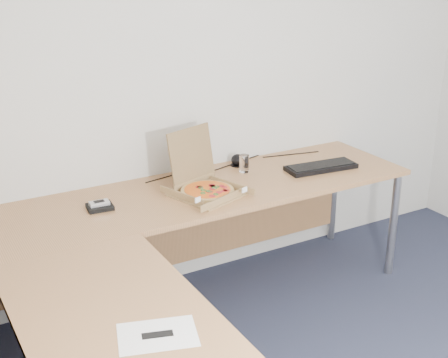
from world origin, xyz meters
TOP-DOWN VIEW (x-y plane):
  - desk at (-0.82, 0.97)m, footprint 2.50×2.20m
  - pizza_box at (-0.54, 1.33)m, footprint 0.33×0.38m
  - drinking_glass at (-0.16, 1.54)m, footprint 0.06×0.06m
  - keyboard at (0.27, 1.34)m, footprint 0.46×0.21m
  - wallet at (-1.12, 1.42)m, footprint 0.14×0.12m
  - phone at (-1.12, 1.43)m, footprint 0.11×0.06m
  - paper_sheet at (-1.31, 0.24)m, footprint 0.33×0.27m
  - dome_speaker at (-0.14, 1.66)m, footprint 0.09×0.09m
  - cable_bundle at (-0.17, 1.68)m, footprint 0.60×0.12m

SIDE VIEW (x-z plane):
  - desk at x=-0.82m, z-range 0.34..1.07m
  - paper_sheet at x=-1.31m, z-range 0.73..0.73m
  - cable_bundle at x=-0.17m, z-range 0.73..0.74m
  - wallet at x=-1.12m, z-range 0.73..0.75m
  - keyboard at x=0.27m, z-range 0.73..0.76m
  - phone at x=-1.12m, z-range 0.75..0.77m
  - dome_speaker at x=-0.14m, z-range 0.73..0.81m
  - pizza_box at x=-0.54m, z-range 0.60..0.94m
  - drinking_glass at x=-0.16m, z-range 0.73..0.84m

